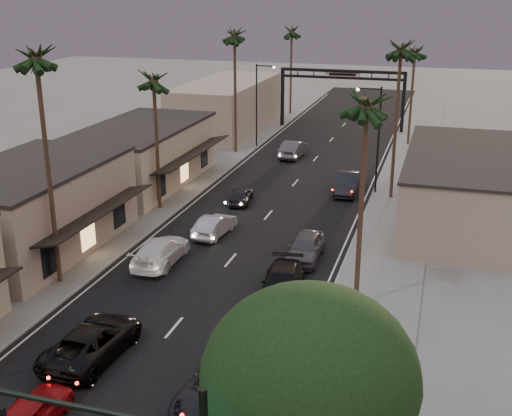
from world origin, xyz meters
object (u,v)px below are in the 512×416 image
Objects in this scene: oncoming_red at (30,415)px; curbside_near at (224,383)px; oncoming_silver at (215,225)px; palm_far at (292,28)px; arch at (342,84)px; palm_rc at (415,48)px; palm_ra at (367,97)px; corner_tree at (312,386)px; palm_lc at (153,75)px; palm_ld at (235,32)px; oncoming_pickup at (93,341)px; palm_rb at (402,44)px; curbside_black at (282,283)px; streetlight_left at (259,99)px; palm_lb at (35,51)px; streetlight_right at (375,131)px.

oncoming_red is 0.70× the size of curbside_near.
palm_far is at bearing -77.02° from oncoming_silver.
palm_rc is at bearing -34.89° from arch.
arch is 56.45m from curbside_near.
palm_ra reaches higher than palm_rc.
palm_lc is at bearing 122.34° from corner_tree.
palm_far is (0.30, 23.00, -0.97)m from palm_ld.
corner_tree is 56.74m from palm_rc.
curbside_near is (-4.07, -50.08, -9.60)m from palm_rc.
curbside_near is at bearing -112.01° from palm_ra.
corner_tree is 1.49× the size of oncoming_pickup.
palm_rb is 3.19× the size of oncoming_silver.
palm_far is at bearing 89.25° from palm_ld.
palm_far is 2.23× the size of oncoming_pickup.
curbside_black reaches higher than oncoming_red.
palm_ra is at bearing -65.46° from streetlight_left.
palm_lb reaches higher than oncoming_pickup.
streetlight_left is 7.88m from palm_ld.
palm_rb is at bearing -32.60° from palm_ld.
streetlight_right is 0.74× the size of palm_rc.
palm_lc is 27.42m from curbside_near.
palm_ra reaches higher than oncoming_pickup.
palm_rc is 0.92× the size of palm_far.
oncoming_pickup is (-9.46, -29.57, -4.51)m from streetlight_right.
streetlight_right is at bearing 30.11° from palm_lc.
palm_far is 2.97× the size of oncoming_silver.
palm_ld is at bearing 90.00° from palm_lc.
corner_tree is 1.98× the size of oncoming_silver.
palm_ra reaches higher than palm_lc.
palm_lc is at bearing -90.41° from palm_far.
palm_lc is 20.16m from curbside_black.
curbside_black is at bearing -84.49° from arch.
curbside_black is (11.35, -33.96, -4.53)m from streetlight_left.
palm_ld is (0.00, 33.00, -0.97)m from palm_lb.
palm_rb is 20.09m from palm_rc.
streetlight_left is 1.64× the size of curbside_black.
arch reaches higher than oncoming_pickup.
palm_lb is 18.65m from oncoming_red.
palm_far is at bearing 89.59° from palm_lc.
oncoming_red is 0.99× the size of oncoming_silver.
streetlight_left is at bearing 87.33° from palm_lb.
palm_lb is 2.42× the size of curbside_near.
palm_ra is 17.32m from oncoming_silver.
oncoming_silver is at bearing 116.09° from corner_tree.
streetlight_right is at bearing 149.24° from palm_rb.
oncoming_silver is (-9.41, -13.11, -4.60)m from streetlight_right.
palm_rc is (0.00, 20.00, -1.95)m from palm_rb.
palm_lc is 0.86× the size of palm_ld.
streetlight_left is 2.05× the size of oncoming_red.
oncoming_red is at bearing -75.97° from palm_lc.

